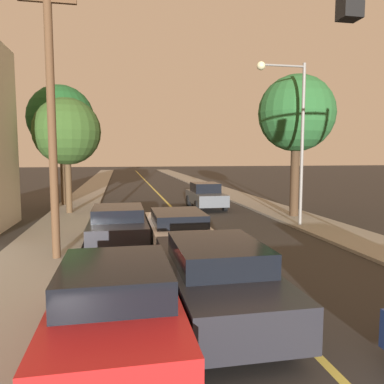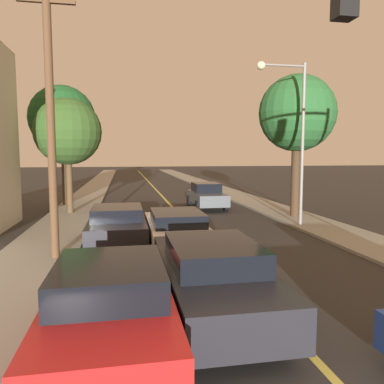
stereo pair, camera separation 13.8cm
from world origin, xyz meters
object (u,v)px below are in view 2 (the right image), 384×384
object	(u,v)px
car_near_lane_front	(211,275)
car_far_oncoming	(206,195)
car_near_lane_second	(177,230)
streetlamp_right	(292,121)
utility_pole_left	(51,117)
tree_left_far	(62,118)
car_outer_lane_front	(111,306)
car_outer_lane_second	(117,226)
tree_right_near	(297,114)
tree_left_near	(68,132)

from	to	relation	value
car_near_lane_front	car_far_oncoming	world-z (taller)	car_near_lane_front
car_far_oncoming	car_near_lane_second	bearing A→B (deg)	71.91
streetlamp_right	utility_pole_left	distance (m)	9.85
car_near_lane_front	car_near_lane_second	size ratio (longest dim) A/B	1.01
car_near_lane_front	tree_left_far	size ratio (longest dim) A/B	0.68
car_far_oncoming	car_outer_lane_front	bearing A→B (deg)	72.13
car_far_oncoming	tree_left_far	world-z (taller)	tree_left_far
car_near_lane_front	car_near_lane_second	world-z (taller)	car_near_lane_front
car_near_lane_front	car_outer_lane_second	bearing A→B (deg)	107.92
car_outer_lane_front	streetlamp_right	xyz separation A→B (m)	(7.35, 9.26, 3.84)
car_near_lane_second	streetlamp_right	bearing A→B (deg)	30.11
tree_left_far	tree_right_near	xyz separation A→B (m)	(12.15, -6.63, -0.19)
car_outer_lane_front	tree_left_far	distance (m)	19.16
car_near_lane_front	car_outer_lane_second	xyz separation A→B (m)	(-1.93, 5.96, -0.06)
car_outer_lane_second	car_far_oncoming	world-z (taller)	car_far_oncoming
tree_left_near	tree_right_near	world-z (taller)	tree_right_near
car_far_oncoming	utility_pole_left	bearing A→B (deg)	55.69
car_outer_lane_front	car_near_lane_second	bearing A→B (deg)	72.49
utility_pole_left	tree_left_far	bearing A→B (deg)	97.09
car_outer_lane_front	utility_pole_left	world-z (taller)	utility_pole_left
car_near_lane_front	utility_pole_left	bearing A→B (deg)	129.34
car_outer_lane_front	car_outer_lane_second	size ratio (longest dim) A/B	1.02
car_outer_lane_second	tree_left_near	xyz separation A→B (m)	(-2.61, 7.74, 3.65)
streetlamp_right	tree_right_near	world-z (taller)	tree_right_near
utility_pole_left	tree_right_near	world-z (taller)	utility_pole_left
streetlamp_right	utility_pole_left	xyz separation A→B (m)	(-9.18, -3.54, -0.34)
car_near_lane_front	tree_left_near	world-z (taller)	tree_left_near
car_outer_lane_second	tree_left_far	xyz separation A→B (m)	(-3.39, 11.19, 4.65)
tree_right_near	car_outer_lane_front	bearing A→B (deg)	-126.94
streetlamp_right	car_outer_lane_second	bearing A→B (deg)	-163.64
streetlamp_right	tree_left_far	world-z (taller)	tree_left_far
tree_left_far	car_near_lane_front	bearing A→B (deg)	-72.77
car_outer_lane_front	tree_left_near	xyz separation A→B (m)	(-2.61, 14.84, 3.61)
streetlamp_right	tree_left_near	world-z (taller)	streetlamp_right
car_outer_lane_second	streetlamp_right	size ratio (longest dim) A/B	0.64
car_far_oncoming	utility_pole_left	distance (m)	12.83
utility_pole_left	streetlamp_right	bearing A→B (deg)	21.09
streetlamp_right	car_near_lane_second	bearing A→B (deg)	-149.89
car_outer_lane_front	streetlamp_right	bearing A→B (deg)	51.54
streetlamp_right	tree_left_near	distance (m)	11.42
tree_left_near	car_near_lane_second	bearing A→B (deg)	-62.53
utility_pole_left	car_near_lane_front	bearing A→B (deg)	-50.66
car_near_lane_second	tree_left_far	world-z (taller)	tree_left_far
car_near_lane_second	tree_right_near	distance (m)	9.87
car_outer_lane_second	car_near_lane_front	bearing A→B (deg)	-72.08
car_far_oncoming	utility_pole_left	xyz separation A→B (m)	(-6.95, -10.19, 3.53)
car_outer_lane_second	tree_left_near	world-z (taller)	tree_left_near
car_outer_lane_front	car_outer_lane_second	distance (m)	7.10
tree_left_far	car_outer_lane_second	bearing A→B (deg)	-73.14
car_near_lane_second	car_outer_lane_front	world-z (taller)	car_outer_lane_front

